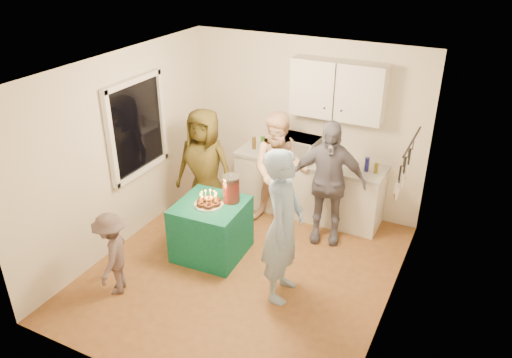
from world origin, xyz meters
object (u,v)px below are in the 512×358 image
at_px(punch_jar, 231,190).
at_px(woman_back_left, 205,168).
at_px(counter, 308,188).
at_px(child_near_left, 112,254).
at_px(woman_back_right, 327,182).
at_px(man_birthday, 283,226).
at_px(party_table, 211,229).
at_px(woman_back_center, 280,170).
at_px(microwave, 299,147).

relative_size(punch_jar, woman_back_left, 0.19).
xyz_separation_m(counter, child_near_left, (-1.38, -2.74, 0.10)).
bearing_deg(woman_back_right, child_near_left, -144.66).
bearing_deg(man_birthday, woman_back_left, 50.96).
height_order(punch_jar, child_near_left, punch_jar).
xyz_separation_m(counter, party_table, (-0.75, -1.56, -0.05)).
bearing_deg(man_birthday, punch_jar, 53.84).
height_order(woman_back_center, woman_back_right, woman_back_right).
bearing_deg(party_table, child_near_left, -118.07).
xyz_separation_m(microwave, child_near_left, (-1.21, -2.74, -0.54)).
bearing_deg(child_near_left, woman_back_left, 151.58).
relative_size(woman_back_center, child_near_left, 1.61).
height_order(counter, party_table, counter).
bearing_deg(microwave, child_near_left, -110.80).
bearing_deg(party_table, punch_jar, 42.13).
height_order(man_birthday, woman_back_right, man_birthday).
height_order(man_birthday, woman_back_left, man_birthday).
xyz_separation_m(counter, punch_jar, (-0.55, -1.37, 0.50)).
xyz_separation_m(woman_back_center, child_near_left, (-1.09, -2.33, -0.32)).
relative_size(party_table, man_birthday, 0.45).
bearing_deg(microwave, man_birthday, -69.78).
bearing_deg(woman_back_left, woman_back_center, 21.16).
bearing_deg(woman_back_right, man_birthday, -106.78).
bearing_deg(woman_back_center, microwave, 57.36).
xyz_separation_m(woman_back_left, woman_back_right, (1.71, 0.34, 0.01)).
bearing_deg(woman_back_right, woman_back_center, 155.93).
bearing_deg(woman_back_left, man_birthday, -36.05).
bearing_deg(woman_back_center, woman_back_left, -170.94).
relative_size(party_table, woman_back_left, 0.49).
height_order(woman_back_right, child_near_left, woman_back_right).
distance_m(counter, child_near_left, 3.07).
bearing_deg(woman_back_center, party_table, -128.78).
bearing_deg(woman_back_center, woman_back_right, -26.19).
height_order(microwave, party_table, microwave).
bearing_deg(microwave, woman_back_left, -137.74).
xyz_separation_m(man_birthday, woman_back_right, (0.05, 1.35, -0.06)).
bearing_deg(party_table, counter, 64.23).
relative_size(counter, woman_back_right, 1.25).
bearing_deg(microwave, woman_back_right, -37.31).
distance_m(party_table, child_near_left, 1.34).
xyz_separation_m(woman_back_left, child_near_left, (-0.13, -1.86, -0.35)).
relative_size(microwave, punch_jar, 1.68).
distance_m(party_table, woman_back_center, 1.32).
bearing_deg(counter, woman_back_left, -144.86).
bearing_deg(woman_back_left, counter, 30.46).
xyz_separation_m(man_birthday, child_near_left, (-1.80, -0.85, -0.41)).
distance_m(party_table, man_birthday, 1.34).
bearing_deg(child_near_left, woman_back_right, 115.64).
relative_size(microwave, woman_back_left, 0.33).
relative_size(counter, woman_back_left, 1.26).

